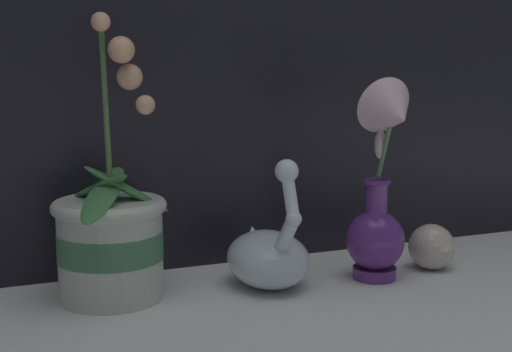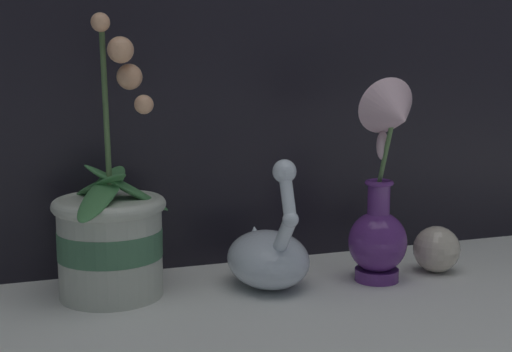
# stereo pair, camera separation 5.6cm
# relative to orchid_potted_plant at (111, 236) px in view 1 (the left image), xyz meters

# --- Properties ---
(ground_plane) EXTENTS (2.80, 2.80, 0.00)m
(ground_plane) POSITION_rel_orchid_potted_plant_xyz_m (0.24, -0.17, -0.09)
(ground_plane) COLOR silver
(orchid_potted_plant) EXTENTS (0.17, 0.21, 0.40)m
(orchid_potted_plant) POSITION_rel_orchid_potted_plant_xyz_m (0.00, 0.00, 0.00)
(orchid_potted_plant) COLOR beige
(orchid_potted_plant) RESTS_ON ground_plane
(swan_figurine) EXTENTS (0.12, 0.20, 0.20)m
(swan_figurine) POSITION_rel_orchid_potted_plant_xyz_m (0.23, -0.03, -0.04)
(swan_figurine) COLOR silver
(swan_figurine) RESTS_ON ground_plane
(blue_vase) EXTENTS (0.09, 0.13, 0.32)m
(blue_vase) POSITION_rel_orchid_potted_plant_xyz_m (0.40, -0.08, 0.04)
(blue_vase) COLOR #602D7F
(blue_vase) RESTS_ON ground_plane
(glass_sphere) EXTENTS (0.08, 0.08, 0.08)m
(glass_sphere) POSITION_rel_orchid_potted_plant_xyz_m (0.51, -0.05, -0.05)
(glass_sphere) COLOR beige
(glass_sphere) RESTS_ON ground_plane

